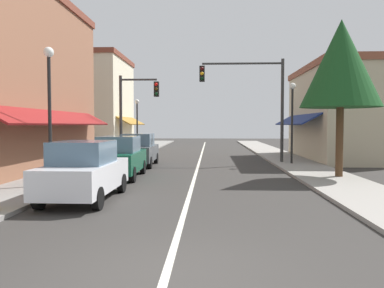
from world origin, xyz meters
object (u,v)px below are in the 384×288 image
at_px(street_lamp_left_far, 137,116).
at_px(tree_right_near, 341,64).
at_px(traffic_signal_mast_arm, 254,93).
at_px(street_lamp_right_mid, 292,110).
at_px(traffic_signal_left_corner, 134,105).
at_px(parked_car_second_left, 119,157).
at_px(parked_car_nearest_left, 84,171).
at_px(street_lamp_left_near, 49,94).
at_px(parked_car_third_left, 139,150).

relative_size(street_lamp_left_far, tree_right_near, 0.65).
height_order(traffic_signal_mast_arm, street_lamp_right_mid, traffic_signal_mast_arm).
height_order(traffic_signal_mast_arm, tree_right_near, tree_right_near).
bearing_deg(traffic_signal_left_corner, tree_right_near, -35.93).
xyz_separation_m(parked_car_second_left, street_lamp_left_far, (-1.96, 14.43, 2.04)).
relative_size(street_lamp_right_mid, tree_right_near, 0.70).
distance_m(parked_car_nearest_left, tree_right_near, 11.00).
xyz_separation_m(traffic_signal_left_corner, street_lamp_left_near, (-0.95, -10.13, -0.10)).
height_order(parked_car_third_left, traffic_signal_mast_arm, traffic_signal_mast_arm).
height_order(parked_car_second_left, street_lamp_left_near, street_lamp_left_near).
bearing_deg(street_lamp_left_far, traffic_signal_left_corner, -80.93).
bearing_deg(street_lamp_right_mid, tree_right_near, -81.52).
relative_size(traffic_signal_mast_arm, tree_right_near, 0.92).
bearing_deg(parked_car_nearest_left, street_lamp_left_near, 133.39).
height_order(street_lamp_right_mid, tree_right_near, tree_right_near).
bearing_deg(traffic_signal_mast_arm, street_lamp_right_mid, -24.27).
bearing_deg(parked_car_third_left, traffic_signal_mast_arm, 12.95).
relative_size(street_lamp_left_near, street_lamp_left_far, 1.16).
distance_m(parked_car_nearest_left, street_lamp_right_mid, 13.41).
distance_m(parked_car_second_left, traffic_signal_mast_arm, 9.54).
distance_m(parked_car_second_left, street_lamp_right_mid, 10.22).
xyz_separation_m(traffic_signal_left_corner, tree_right_near, (9.98, -7.23, 1.31)).
bearing_deg(tree_right_near, street_lamp_left_far, 127.64).
relative_size(parked_car_third_left, traffic_signal_left_corner, 0.79).
height_order(parked_car_second_left, traffic_signal_mast_arm, traffic_signal_mast_arm).
bearing_deg(parked_car_nearest_left, traffic_signal_mast_arm, 61.18).
height_order(parked_car_third_left, traffic_signal_left_corner, traffic_signal_left_corner).
height_order(traffic_signal_left_corner, street_lamp_left_far, traffic_signal_left_corner).
bearing_deg(tree_right_near, parked_car_third_left, 152.85).
bearing_deg(parked_car_third_left, parked_car_nearest_left, -90.07).
xyz_separation_m(street_lamp_right_mid, tree_right_near, (0.81, -5.45, 1.64)).
relative_size(parked_car_third_left, street_lamp_right_mid, 0.91).
xyz_separation_m(street_lamp_left_near, street_lamp_left_far, (-0.20, 17.32, -0.40)).
bearing_deg(street_lamp_left_near, traffic_signal_left_corner, 84.64).
xyz_separation_m(parked_car_nearest_left, street_lamp_left_far, (-2.06, 19.32, 2.04)).
distance_m(parked_car_third_left, street_lamp_right_mid, 8.73).
distance_m(parked_car_second_left, traffic_signal_left_corner, 7.71).
xyz_separation_m(parked_car_nearest_left, parked_car_third_left, (-0.16, 9.62, 0.00)).
bearing_deg(traffic_signal_mast_arm, tree_right_near, -66.24).
relative_size(parked_car_nearest_left, parked_car_second_left, 0.99).
distance_m(parked_car_nearest_left, street_lamp_left_near, 3.66).
xyz_separation_m(parked_car_third_left, traffic_signal_left_corner, (-0.75, 2.50, 2.54)).
bearing_deg(street_lamp_left_far, tree_right_near, -52.36).
bearing_deg(traffic_signal_left_corner, parked_car_third_left, -73.28).
relative_size(traffic_signal_left_corner, tree_right_near, 0.80).
xyz_separation_m(traffic_signal_mast_arm, street_lamp_left_far, (-8.34, 8.09, -1.16)).
xyz_separation_m(parked_car_second_left, traffic_signal_left_corner, (-0.81, 7.23, 2.54)).
relative_size(parked_car_nearest_left, street_lamp_left_near, 0.83).
xyz_separation_m(parked_car_second_left, street_lamp_left_near, (-1.76, -2.89, 2.44)).
distance_m(parked_car_nearest_left, traffic_signal_left_corner, 12.42).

